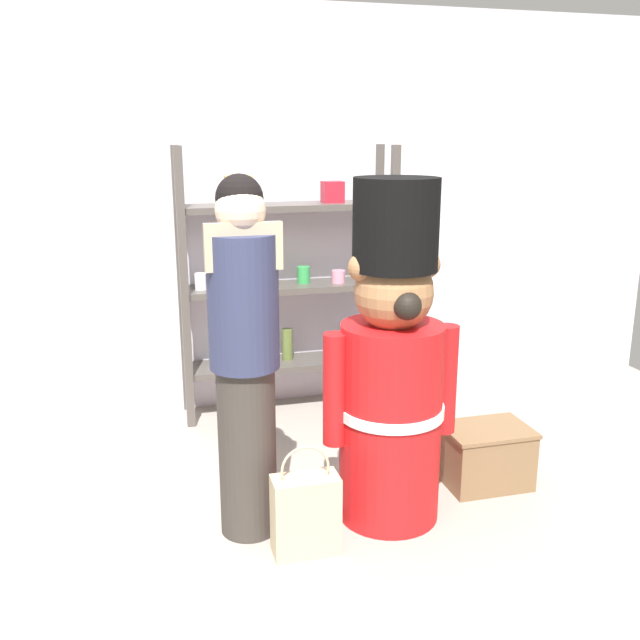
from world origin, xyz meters
The scene contains 7 objects.
ground_plane centered at (0.00, 0.00, 0.00)m, with size 6.40×6.40×0.00m, color #9E9389.
back_wall centered at (0.00, 2.20, 1.30)m, with size 6.40×0.12×2.60m, color silver.
merchandise_shelf centered at (0.36, 1.98, 0.87)m, with size 1.39×0.35×1.74m.
teddy_bear_guard centered at (0.54, 0.50, 0.74)m, with size 0.66×0.50×1.62m.
person_shopper centered at (-0.14, 0.54, 0.87)m, with size 0.33×0.31×1.64m.
shopping_bag centered at (0.07, 0.29, 0.19)m, with size 0.29×0.15×0.51m.
display_crate centered at (1.14, 0.66, 0.16)m, with size 0.45×0.32×0.32m.
Camera 1 is at (-0.56, -2.36, 1.79)m, focal length 39.08 mm.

